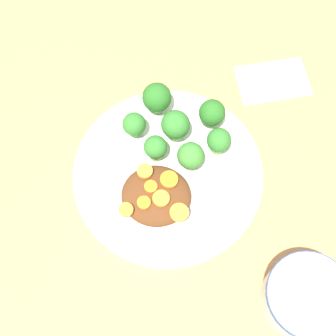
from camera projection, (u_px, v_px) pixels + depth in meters
name	position (u px, v px, depth m)	size (l,w,h in m)	color
ground_plane	(168.00, 177.00, 0.69)	(4.00, 4.00, 0.00)	tan
plate	(168.00, 174.00, 0.68)	(0.28, 0.28, 0.02)	white
dip_bowl	(306.00, 297.00, 0.60)	(0.11, 0.11, 0.05)	silver
stew_mound	(156.00, 196.00, 0.65)	(0.10, 0.09, 0.03)	#5B3319
broccoli_floret_0	(175.00, 125.00, 0.66)	(0.04, 0.04, 0.06)	#7FA85B
broccoli_floret_1	(134.00, 125.00, 0.67)	(0.03, 0.03, 0.05)	#759E51
broccoli_floret_2	(155.00, 148.00, 0.66)	(0.03, 0.03, 0.05)	#7FA85B
broccoli_floret_3	(212.00, 113.00, 0.68)	(0.04, 0.04, 0.05)	#759E51
broccoli_floret_4	(191.00, 156.00, 0.65)	(0.04, 0.04, 0.05)	#759E51
broccoli_floret_5	(157.00, 98.00, 0.68)	(0.04, 0.04, 0.06)	#7FA85B
broccoli_floret_6	(219.00, 141.00, 0.66)	(0.04, 0.04, 0.05)	#7FA85B
carrot_slice_0	(144.00, 203.00, 0.63)	(0.02, 0.02, 0.00)	orange
carrot_slice_1	(164.00, 199.00, 0.63)	(0.02, 0.02, 0.01)	orange
carrot_slice_2	(169.00, 179.00, 0.64)	(0.03, 0.03, 0.00)	orange
carrot_slice_3	(126.00, 210.00, 0.62)	(0.02, 0.02, 0.00)	orange
carrot_slice_4	(145.00, 171.00, 0.64)	(0.02, 0.02, 0.01)	orange
carrot_slice_5	(179.00, 213.00, 0.62)	(0.03, 0.03, 0.01)	orange
carrot_slice_6	(151.00, 187.00, 0.63)	(0.02, 0.02, 0.01)	orange
napkin	(273.00, 81.00, 0.75)	(0.13, 0.11, 0.01)	beige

